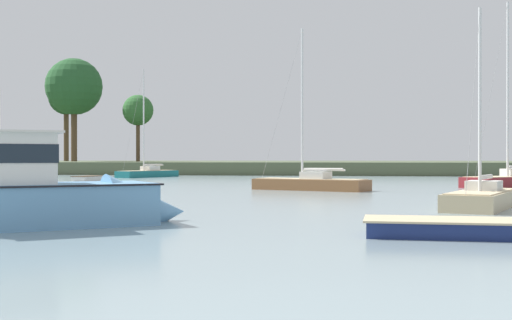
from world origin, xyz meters
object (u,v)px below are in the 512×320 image
Objects in this scene: dinghy_navy at (447,231)px; dinghy_white at (88,179)px; sailboat_teal at (148,175)px; cruiser_skyblue at (26,207)px; sailboat_sand at (482,203)px; sailboat_wood at (311,187)px.

dinghy_white is (-24.18, 35.61, 0.00)m from dinghy_navy.
sailboat_teal reaches higher than cruiser_skyblue.
sailboat_sand reaches higher than dinghy_navy.
sailboat_sand reaches higher than dinghy_white.
dinghy_navy is (22.76, -47.14, -0.08)m from sailboat_teal.
sailboat_teal is 11.62m from dinghy_white.
sailboat_sand is (25.30, -37.51, -0.04)m from sailboat_teal.
dinghy_navy is 0.42× the size of cruiser_skyblue.
sailboat_wood is 1.27× the size of sailboat_sand.
sailboat_teal is 52.35m from dinghy_navy.
cruiser_skyblue is (11.66, -46.62, 0.33)m from sailboat_teal.
sailboat_wood is at bearing 119.38° from sailboat_sand.
cruiser_skyblue is at bearing -105.59° from sailboat_wood.
dinghy_white is at bearing 124.18° from dinghy_navy.
sailboat_teal reaches higher than sailboat_sand.
sailboat_wood is at bearing 102.09° from dinghy_navy.
cruiser_skyblue is (-11.11, 0.52, 0.41)m from dinghy_navy.
sailboat_wood is at bearing -53.69° from sailboat_teal.
sailboat_wood reaches higher than dinghy_navy.
sailboat_teal reaches higher than dinghy_navy.
sailboat_teal is 45.24m from sailboat_sand.
sailboat_sand is (2.53, 9.64, 0.03)m from dinghy_navy.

